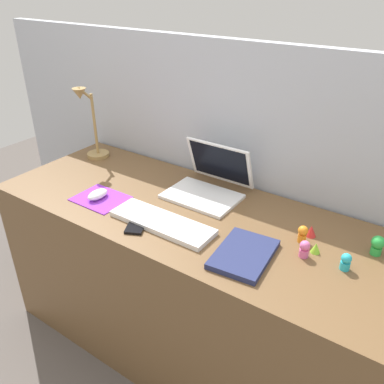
{
  "coord_description": "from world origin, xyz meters",
  "views": [
    {
      "loc": [
        0.74,
        -1.11,
        1.56
      ],
      "look_at": [
        -0.02,
        0.0,
        0.83
      ],
      "focal_mm": 37.82,
      "sensor_mm": 36.0,
      "label": 1
    }
  ],
  "objects_px": {
    "toy_figurine_lime": "(316,248)",
    "cell_phone": "(137,224)",
    "toy_figurine_orange": "(303,233)",
    "laptop": "(210,181)",
    "notebook_pad": "(244,254)",
    "toy_figurine_pink": "(304,249)",
    "toy_figurine_red": "(311,231)",
    "keyboard": "(162,223)",
    "toy_figurine_green": "(377,245)",
    "desk_lamp": "(90,125)",
    "toy_figurine_cyan": "(346,261)",
    "mouse": "(98,194)"
  },
  "relations": [
    {
      "from": "toy_figurine_lime",
      "to": "cell_phone",
      "type": "bearing_deg",
      "value": -160.38
    },
    {
      "from": "toy_figurine_orange",
      "to": "toy_figurine_lime",
      "type": "bearing_deg",
      "value": -28.44
    },
    {
      "from": "laptop",
      "to": "notebook_pad",
      "type": "xyz_separation_m",
      "value": [
        0.33,
        -0.31,
        -0.04
      ]
    },
    {
      "from": "laptop",
      "to": "toy_figurine_orange",
      "type": "height_order",
      "value": "laptop"
    },
    {
      "from": "laptop",
      "to": "toy_figurine_pink",
      "type": "height_order",
      "value": "laptop"
    },
    {
      "from": "laptop",
      "to": "toy_figurine_red",
      "type": "distance_m",
      "value": 0.48
    },
    {
      "from": "keyboard",
      "to": "toy_figurine_green",
      "type": "height_order",
      "value": "toy_figurine_green"
    },
    {
      "from": "laptop",
      "to": "desk_lamp",
      "type": "height_order",
      "value": "desk_lamp"
    },
    {
      "from": "laptop",
      "to": "keyboard",
      "type": "height_order",
      "value": "laptop"
    },
    {
      "from": "laptop",
      "to": "toy_figurine_red",
      "type": "bearing_deg",
      "value": -8.7
    },
    {
      "from": "cell_phone",
      "to": "keyboard",
      "type": "bearing_deg",
      "value": 10.38
    },
    {
      "from": "cell_phone",
      "to": "notebook_pad",
      "type": "height_order",
      "value": "notebook_pad"
    },
    {
      "from": "notebook_pad",
      "to": "toy_figurine_lime",
      "type": "relative_size",
      "value": 6.69
    },
    {
      "from": "toy_figurine_orange",
      "to": "toy_figurine_pink",
      "type": "bearing_deg",
      "value": -64.69
    },
    {
      "from": "toy_figurine_red",
      "to": "toy_figurine_orange",
      "type": "relative_size",
      "value": 0.67
    },
    {
      "from": "keyboard",
      "to": "laptop",
      "type": "bearing_deg",
      "value": 88.26
    },
    {
      "from": "toy_figurine_pink",
      "to": "toy_figurine_green",
      "type": "height_order",
      "value": "toy_figurine_green"
    },
    {
      "from": "toy_figurine_pink",
      "to": "toy_figurine_orange",
      "type": "bearing_deg",
      "value": 115.31
    },
    {
      "from": "toy_figurine_red",
      "to": "toy_figurine_cyan",
      "type": "distance_m",
      "value": 0.19
    },
    {
      "from": "laptop",
      "to": "toy_figurine_cyan",
      "type": "height_order",
      "value": "laptop"
    },
    {
      "from": "toy_figurine_red",
      "to": "toy_figurine_green",
      "type": "xyz_separation_m",
      "value": [
        0.22,
        0.02,
        0.02
      ]
    },
    {
      "from": "notebook_pad",
      "to": "laptop",
      "type": "bearing_deg",
      "value": 130.8
    },
    {
      "from": "laptop",
      "to": "toy_figurine_orange",
      "type": "xyz_separation_m",
      "value": [
        0.46,
        -0.12,
        -0.02
      ]
    },
    {
      "from": "notebook_pad",
      "to": "toy_figurine_red",
      "type": "height_order",
      "value": "toy_figurine_red"
    },
    {
      "from": "laptop",
      "to": "toy_figurine_red",
      "type": "relative_size",
      "value": 7.13
    },
    {
      "from": "toy_figurine_red",
      "to": "toy_figurine_lime",
      "type": "bearing_deg",
      "value": -60.86
    },
    {
      "from": "desk_lamp",
      "to": "toy_figurine_lime",
      "type": "bearing_deg",
      "value": -6.15
    },
    {
      "from": "toy_figurine_red",
      "to": "toy_figurine_green",
      "type": "height_order",
      "value": "toy_figurine_green"
    },
    {
      "from": "keyboard",
      "to": "cell_phone",
      "type": "relative_size",
      "value": 3.2
    },
    {
      "from": "mouse",
      "to": "toy_figurine_cyan",
      "type": "xyz_separation_m",
      "value": [
        0.97,
        0.12,
        0.01
      ]
    },
    {
      "from": "keyboard",
      "to": "toy_figurine_cyan",
      "type": "bearing_deg",
      "value": 11.36
    },
    {
      "from": "laptop",
      "to": "keyboard",
      "type": "xyz_separation_m",
      "value": [
        -0.01,
        -0.32,
        -0.04
      ]
    },
    {
      "from": "toy_figurine_orange",
      "to": "toy_figurine_cyan",
      "type": "xyz_separation_m",
      "value": [
        0.17,
        -0.07,
        -0.0
      ]
    },
    {
      "from": "laptop",
      "to": "toy_figurine_lime",
      "type": "distance_m",
      "value": 0.54
    },
    {
      "from": "toy_figurine_cyan",
      "to": "laptop",
      "type": "bearing_deg",
      "value": 163.11
    },
    {
      "from": "keyboard",
      "to": "notebook_pad",
      "type": "bearing_deg",
      "value": 0.5
    },
    {
      "from": "notebook_pad",
      "to": "toy_figurine_orange",
      "type": "bearing_deg",
      "value": 50.65
    },
    {
      "from": "keyboard",
      "to": "desk_lamp",
      "type": "height_order",
      "value": "desk_lamp"
    },
    {
      "from": "keyboard",
      "to": "mouse",
      "type": "bearing_deg",
      "value": 179.46
    },
    {
      "from": "notebook_pad",
      "to": "toy_figurine_green",
      "type": "distance_m",
      "value": 0.44
    },
    {
      "from": "desk_lamp",
      "to": "toy_figurine_lime",
      "type": "distance_m",
      "value": 1.21
    },
    {
      "from": "cell_phone",
      "to": "mouse",
      "type": "bearing_deg",
      "value": 141.77
    },
    {
      "from": "laptop",
      "to": "cell_phone",
      "type": "bearing_deg",
      "value": -102.75
    },
    {
      "from": "mouse",
      "to": "toy_figurine_red",
      "type": "height_order",
      "value": "toy_figurine_red"
    },
    {
      "from": "keyboard",
      "to": "notebook_pad",
      "type": "xyz_separation_m",
      "value": [
        0.34,
        0.0,
        0.0
      ]
    },
    {
      "from": "mouse",
      "to": "cell_phone",
      "type": "xyz_separation_m",
      "value": [
        0.26,
        -0.06,
        -0.02
      ]
    },
    {
      "from": "laptop",
      "to": "toy_figurine_lime",
      "type": "xyz_separation_m",
      "value": [
        0.52,
        -0.16,
        -0.03
      ]
    },
    {
      "from": "laptop",
      "to": "cell_phone",
      "type": "relative_size",
      "value": 2.34
    },
    {
      "from": "keyboard",
      "to": "cell_phone",
      "type": "height_order",
      "value": "keyboard"
    },
    {
      "from": "mouse",
      "to": "toy_figurine_cyan",
      "type": "height_order",
      "value": "toy_figurine_cyan"
    }
  ]
}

